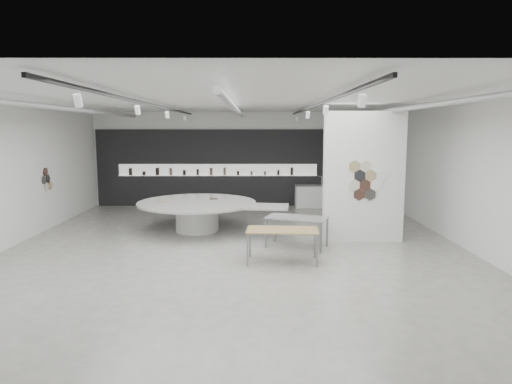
{
  "coord_description": "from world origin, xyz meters",
  "views": [
    {
      "loc": [
        0.48,
        -11.53,
        3.12
      ],
      "look_at": [
        0.52,
        1.2,
        1.36
      ],
      "focal_mm": 32.0,
      "sensor_mm": 36.0,
      "label": 1
    }
  ],
  "objects_px": {
    "partition_column": "(364,177)",
    "display_island": "(199,212)",
    "sample_table_stone": "(297,220)",
    "kitchen_counter": "(315,196)",
    "sample_table_wood": "(282,232)"
  },
  "relations": [
    {
      "from": "display_island",
      "to": "sample_table_stone",
      "type": "xyz_separation_m",
      "value": [
        2.81,
        -1.9,
        0.14
      ]
    },
    {
      "from": "partition_column",
      "to": "display_island",
      "type": "distance_m",
      "value": 5.01
    },
    {
      "from": "partition_column",
      "to": "sample_table_stone",
      "type": "distance_m",
      "value": 2.28
    },
    {
      "from": "display_island",
      "to": "kitchen_counter",
      "type": "relative_size",
      "value": 3.01
    },
    {
      "from": "partition_column",
      "to": "sample_table_stone",
      "type": "bearing_deg",
      "value": -159.9
    },
    {
      "from": "partition_column",
      "to": "sample_table_stone",
      "type": "xyz_separation_m",
      "value": [
        -1.9,
        -0.7,
        -1.06
      ]
    },
    {
      "from": "display_island",
      "to": "sample_table_wood",
      "type": "relative_size",
      "value": 2.78
    },
    {
      "from": "kitchen_counter",
      "to": "display_island",
      "type": "bearing_deg",
      "value": -135.07
    },
    {
      "from": "partition_column",
      "to": "display_island",
      "type": "relative_size",
      "value": 0.75
    },
    {
      "from": "partition_column",
      "to": "kitchen_counter",
      "type": "relative_size",
      "value": 2.26
    },
    {
      "from": "sample_table_stone",
      "to": "kitchen_counter",
      "type": "xyz_separation_m",
      "value": [
        1.3,
        6.24,
        -0.29
      ]
    },
    {
      "from": "partition_column",
      "to": "sample_table_wood",
      "type": "xyz_separation_m",
      "value": [
        -2.36,
        -2.05,
        -1.07
      ]
    },
    {
      "from": "sample_table_wood",
      "to": "kitchen_counter",
      "type": "distance_m",
      "value": 7.81
    },
    {
      "from": "display_island",
      "to": "sample_table_wood",
      "type": "height_order",
      "value": "display_island"
    },
    {
      "from": "kitchen_counter",
      "to": "sample_table_wood",
      "type": "bearing_deg",
      "value": -104.71
    }
  ]
}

